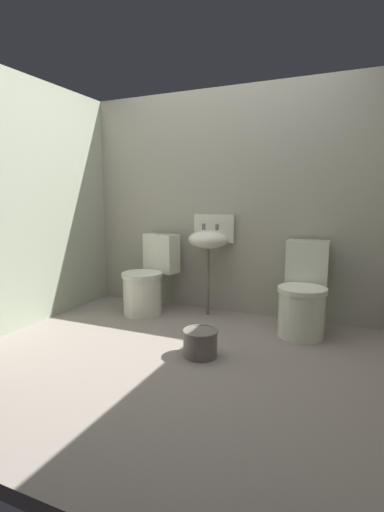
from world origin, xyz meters
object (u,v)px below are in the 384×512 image
(toilet_left, at_px, (148,281))
(bucket, at_px, (200,342))
(toilet_right, at_px, (303,296))
(sink, at_px, (209,239))

(toilet_left, xyz_separation_m, bucket, (0.90, -0.80, -0.22))
(toilet_left, height_order, bucket, toilet_left)
(toilet_right, distance_m, bucket, 1.03)
(toilet_left, bearing_deg, sink, -150.22)
(sink, relative_size, bucket, 3.74)
(toilet_left, distance_m, sink, 0.75)
(toilet_left, distance_m, toilet_right, 1.52)
(toilet_left, bearing_deg, bucket, 150.49)
(bucket, bearing_deg, sink, 107.82)
(toilet_right, height_order, bucket, toilet_right)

